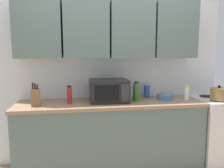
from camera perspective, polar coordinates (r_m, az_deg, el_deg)
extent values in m
cube|color=white|center=(3.12, -1.25, 3.98)|extent=(3.22, 0.06, 2.60)
cube|color=slate|center=(2.96, -18.29, 13.54)|extent=(0.56, 0.33, 0.75)
cube|color=slate|center=(2.92, -6.63, 13.96)|extent=(0.56, 0.33, 0.75)
cube|color=slate|center=(3.00, 4.87, 13.83)|extent=(0.56, 0.33, 0.75)
cube|color=slate|center=(3.18, 15.38, 13.24)|extent=(0.56, 0.33, 0.75)
cube|color=slate|center=(2.99, -0.36, -13.33)|extent=(2.32, 0.60, 0.86)
cube|color=#9E7A5B|center=(2.86, -0.37, -4.91)|extent=(2.35, 0.63, 0.04)
cube|color=silver|center=(3.54, 26.08, -10.43)|extent=(0.76, 0.64, 0.90)
cylinder|color=black|center=(3.22, 25.51, -3.78)|extent=(0.18, 0.18, 0.01)
cylinder|color=black|center=(3.45, 22.91, -2.88)|extent=(0.18, 0.18, 0.01)
cylinder|color=olive|center=(3.20, 25.60, -2.30)|extent=(0.21, 0.21, 0.16)
sphere|color=black|center=(3.19, 25.70, -0.59)|extent=(0.04, 0.04, 0.04)
cube|color=black|center=(2.85, -0.79, -1.70)|extent=(0.48, 0.36, 0.28)
cube|color=black|center=(2.66, -1.27, -2.40)|extent=(0.29, 0.01, 0.18)
cube|color=#2D2D33|center=(2.70, 3.39, -2.26)|extent=(0.10, 0.01, 0.21)
cube|color=brown|center=(2.77, -18.93, -3.26)|extent=(0.12, 0.13, 0.20)
cylinder|color=black|center=(2.74, -19.62, -0.49)|extent=(0.02, 0.02, 0.07)
cylinder|color=black|center=(2.74, -19.10, -0.54)|extent=(0.02, 0.02, 0.07)
cylinder|color=black|center=(2.73, -18.58, -0.68)|extent=(0.02, 0.02, 0.05)
cylinder|color=red|center=(2.79, -10.81, -2.87)|extent=(0.06, 0.06, 0.20)
cylinder|color=black|center=(2.77, -10.88, -0.60)|extent=(0.05, 0.05, 0.02)
cylinder|color=#2D56B7|center=(3.17, 8.88, -1.82)|extent=(0.08, 0.08, 0.17)
cylinder|color=silver|center=(3.15, 8.91, -0.05)|extent=(0.05, 0.05, 0.03)
cylinder|color=white|center=(3.09, 18.51, -2.38)|extent=(0.07, 0.07, 0.17)
cylinder|color=yellow|center=(3.07, 18.60, -0.57)|extent=(0.05, 0.05, 0.03)
cylinder|color=#386B2D|center=(2.91, 6.21, -2.02)|extent=(0.08, 0.08, 0.23)
cylinder|color=black|center=(2.89, 6.25, 0.41)|extent=(0.06, 0.06, 0.02)
cylinder|color=teal|center=(3.07, 13.42, -3.18)|extent=(0.21, 0.21, 0.07)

